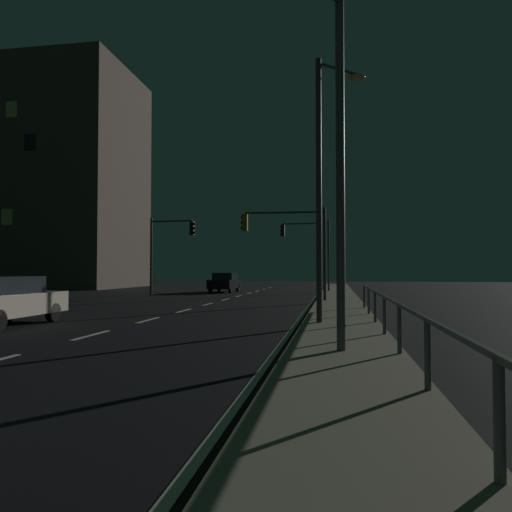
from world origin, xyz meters
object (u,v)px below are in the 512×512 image
object	(u,v)px
car_oncoming	(225,282)
building_distant	(29,181)
street_lamp_across_street	(333,133)
street_lamp_far_end	(326,166)
traffic_light_near_right	(308,241)
car	(3,300)
traffic_light_mid_right	(286,234)
traffic_light_mid_left	(170,241)

from	to	relation	value
car_oncoming	building_distant	distance (m)	26.47
street_lamp_across_street	street_lamp_far_end	size ratio (longest dim) A/B	0.88
traffic_light_near_right	street_lamp_across_street	size ratio (longest dim) A/B	0.77
car_oncoming	street_lamp_across_street	bearing A→B (deg)	-72.65
car	street_lamp_across_street	world-z (taller)	street_lamp_across_street
traffic_light_near_right	street_lamp_across_street	bearing A→B (deg)	-85.77
car	traffic_light_near_right	bearing A→B (deg)	71.79
traffic_light_near_right	building_distant	world-z (taller)	building_distant
street_lamp_far_end	car	bearing A→B (deg)	-170.99
car_oncoming	street_lamp_across_street	xyz separation A→B (m)	(8.77, -28.06, 3.70)
car	traffic_light_mid_right	distance (m)	14.96
traffic_light_near_right	street_lamp_far_end	xyz separation A→B (m)	(1.89, -23.35, 0.95)
street_lamp_across_street	street_lamp_far_end	xyz separation A→B (m)	(-0.25, 5.61, 0.55)
traffic_light_mid_right	street_lamp_across_street	xyz separation A→B (m)	(2.61, -16.46, 0.77)
traffic_light_mid_left	street_lamp_across_street	distance (m)	24.86
traffic_light_mid_right	traffic_light_near_right	world-z (taller)	traffic_light_near_right
car	car_oncoming	bearing A→B (deg)	86.23
traffic_light_mid_left	street_lamp_far_end	distance (m)	19.92
traffic_light_mid_right	street_lamp_far_end	world-z (taller)	street_lamp_far_end
traffic_light_mid_right	traffic_light_near_right	xyz separation A→B (m)	(0.47, 12.50, 0.37)
street_lamp_across_street	building_distant	distance (m)	48.44
street_lamp_far_end	traffic_light_near_right	bearing A→B (deg)	94.63
traffic_light_near_right	building_distant	xyz separation A→B (m)	(-29.71, 6.92, 7.04)
street_lamp_across_street	building_distant	size ratio (longest dim) A/B	0.33
car_oncoming	traffic_light_mid_right	world-z (taller)	traffic_light_mid_right
traffic_light_mid_right	street_lamp_across_street	size ratio (longest dim) A/B	0.69
car	street_lamp_far_end	distance (m)	11.07
street_lamp_far_end	building_distant	bearing A→B (deg)	136.22
car_oncoming	traffic_light_mid_right	bearing A→B (deg)	-62.05
traffic_light_near_right	traffic_light_mid_left	bearing A→B (deg)	-143.29
street_lamp_across_street	street_lamp_far_end	bearing A→B (deg)	92.55
car	building_distant	xyz separation A→B (m)	(-21.50, 31.88, 10.34)
car_oncoming	traffic_light_mid_left	distance (m)	7.11
traffic_light_mid_left	building_distant	size ratio (longest dim) A/B	0.24
traffic_light_mid_right	traffic_light_near_right	bearing A→B (deg)	87.83
traffic_light_mid_left	street_lamp_across_street	size ratio (longest dim) A/B	0.74
building_distant	street_lamp_far_end	bearing A→B (deg)	-43.78
car	traffic_light_mid_left	bearing A→B (deg)	93.02
traffic_light_near_right	street_lamp_far_end	size ratio (longest dim) A/B	0.68
building_distant	car_oncoming	bearing A→B (deg)	-18.72
car_oncoming	traffic_light_near_right	bearing A→B (deg)	7.71
traffic_light_mid_left	street_lamp_far_end	xyz separation A→B (m)	(11.06, -16.52, 1.27)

